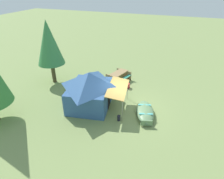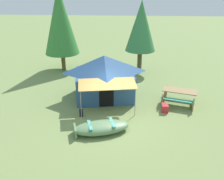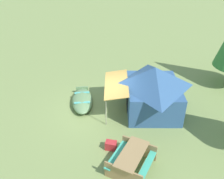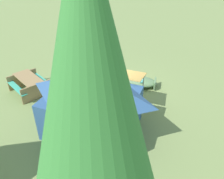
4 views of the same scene
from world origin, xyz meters
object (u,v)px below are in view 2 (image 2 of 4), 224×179
object	(u,v)px
picnic_table	(179,95)
fuel_can	(81,113)
pine_tree_back_right	(141,26)
cooler_box	(165,108)
canvas_cabin_tent	(104,76)
beached_rowboat	(101,127)
pine_tree_back_left	(60,21)

from	to	relation	value
picnic_table	fuel_can	xyz separation A→B (m)	(-5.07, -1.73, -0.31)
picnic_table	pine_tree_back_right	xyz separation A→B (m)	(-1.97, 5.02, 2.83)
cooler_box	fuel_can	world-z (taller)	cooler_box
picnic_table	cooler_box	world-z (taller)	picnic_table
canvas_cabin_tent	cooler_box	bearing A→B (deg)	-26.03
beached_rowboat	fuel_can	size ratio (longest dim) A/B	7.39
cooler_box	pine_tree_back_right	distance (m)	6.84
fuel_can	pine_tree_back_right	size ratio (longest dim) A/B	0.07
beached_rowboat	pine_tree_back_left	distance (m)	9.76
pine_tree_back_left	pine_tree_back_right	distance (m)	5.65
cooler_box	fuel_can	size ratio (longest dim) A/B	1.28
beached_rowboat	picnic_table	bearing A→B (deg)	38.23
picnic_table	beached_rowboat	bearing A→B (deg)	-141.77
fuel_can	pine_tree_back_left	world-z (taller)	pine_tree_back_left
picnic_table	fuel_can	world-z (taller)	picnic_table
cooler_box	pine_tree_back_left	size ratio (longest dim) A/B	0.08
canvas_cabin_tent	fuel_can	distance (m)	2.76
fuel_can	pine_tree_back_left	distance (m)	8.22
canvas_cabin_tent	pine_tree_back_left	world-z (taller)	pine_tree_back_left
fuel_can	beached_rowboat	bearing A→B (deg)	-51.03
canvas_cabin_tent	pine_tree_back_left	size ratio (longest dim) A/B	0.72
picnic_table	fuel_can	distance (m)	5.37
pine_tree_back_left	cooler_box	bearing A→B (deg)	-42.95
canvas_cabin_tent	pine_tree_back_right	world-z (taller)	pine_tree_back_right
canvas_cabin_tent	pine_tree_back_right	size ratio (longest dim) A/B	0.85
canvas_cabin_tent	picnic_table	size ratio (longest dim) A/B	2.03
fuel_can	pine_tree_back_right	world-z (taller)	pine_tree_back_right
cooler_box	pine_tree_back_left	distance (m)	9.80
cooler_box	fuel_can	xyz separation A→B (m)	(-4.19, -0.76, -0.01)
beached_rowboat	pine_tree_back_left	size ratio (longest dim) A/B	0.45
pine_tree_back_right	beached_rowboat	bearing A→B (deg)	-103.72
picnic_table	cooler_box	size ratio (longest dim) A/B	4.54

